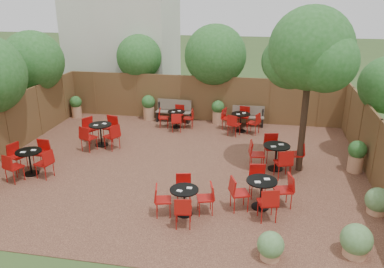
# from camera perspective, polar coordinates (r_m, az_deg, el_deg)

# --- Properties ---
(ground) EXTENTS (80.00, 80.00, 0.00)m
(ground) POSITION_cam_1_polar(r_m,az_deg,el_deg) (12.79, -2.24, -4.85)
(ground) COLOR #354F23
(ground) RESTS_ON ground
(courtyard_paving) EXTENTS (12.00, 10.00, 0.02)m
(courtyard_paving) POSITION_cam_1_polar(r_m,az_deg,el_deg) (12.78, -2.24, -4.81)
(courtyard_paving) COLOR #3D2119
(courtyard_paving) RESTS_ON ground
(fence_back) EXTENTS (12.00, 0.08, 2.00)m
(fence_back) POSITION_cam_1_polar(r_m,az_deg,el_deg) (17.08, 1.40, 5.23)
(fence_back) COLOR brown
(fence_back) RESTS_ON ground
(fence_left) EXTENTS (0.08, 10.00, 2.00)m
(fence_left) POSITION_cam_1_polar(r_m,az_deg,el_deg) (14.87, -25.49, 0.91)
(fence_left) COLOR brown
(fence_left) RESTS_ON ground
(fence_right) EXTENTS (0.08, 10.00, 2.00)m
(fence_right) POSITION_cam_1_polar(r_m,az_deg,el_deg) (12.59, 25.43, -2.38)
(fence_right) COLOR brown
(fence_right) RESTS_ON ground
(neighbour_building) EXTENTS (5.00, 4.00, 8.00)m
(neighbour_building) POSITION_cam_1_polar(r_m,az_deg,el_deg) (20.60, -10.06, 15.99)
(neighbour_building) COLOR beige
(neighbour_building) RESTS_ON ground
(overhang_foliage) EXTENTS (15.53, 10.74, 2.69)m
(overhang_foliage) POSITION_cam_1_polar(r_m,az_deg,el_deg) (14.97, -11.86, 9.50)
(overhang_foliage) COLOR #20571C
(overhang_foliage) RESTS_ON ground
(courtyard_tree) EXTENTS (2.65, 2.55, 5.08)m
(courtyard_tree) POSITION_cam_1_polar(r_m,az_deg,el_deg) (11.94, 16.97, 11.15)
(courtyard_tree) COLOR black
(courtyard_tree) RESTS_ON courtyard_paving
(park_bench_left) EXTENTS (1.55, 0.56, 0.94)m
(park_bench_left) POSITION_cam_1_polar(r_m,az_deg,el_deg) (17.08, -2.68, 3.49)
(park_bench_left) COLOR brown
(park_bench_left) RESTS_ON courtyard_paving
(park_bench_right) EXTENTS (1.37, 0.50, 0.84)m
(park_bench_right) POSITION_cam_1_polar(r_m,az_deg,el_deg) (16.67, 8.22, 2.68)
(park_bench_right) COLOR brown
(park_bench_right) RESTS_ON courtyard_paving
(bistro_tables) EXTENTS (9.22, 8.16, 0.95)m
(bistro_tables) POSITION_cam_1_polar(r_m,az_deg,el_deg) (12.90, -1.68, -2.31)
(bistro_tables) COLOR black
(bistro_tables) RESTS_ON courtyard_paving
(planters) EXTENTS (11.85, 4.60, 1.09)m
(planters) POSITION_cam_1_polar(r_m,az_deg,el_deg) (15.93, -0.44, 2.54)
(planters) COLOR tan
(planters) RESTS_ON courtyard_paving
(low_shrubs) EXTENTS (3.33, 2.96, 0.74)m
(low_shrubs) POSITION_cam_1_polar(r_m,az_deg,el_deg) (9.77, 21.54, -12.58)
(low_shrubs) COLOR tan
(low_shrubs) RESTS_ON courtyard_paving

